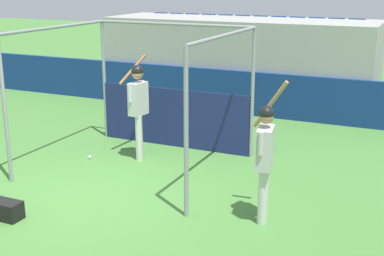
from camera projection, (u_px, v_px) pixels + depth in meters
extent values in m
plane|color=#477F38|center=(86.00, 195.00, 9.00)|extent=(60.00, 60.00, 0.00)
cube|color=navy|center=(223.00, 91.00, 14.33)|extent=(24.00, 0.12, 1.16)
cube|color=#9E9E99|center=(239.00, 61.00, 15.26)|extent=(7.60, 2.40, 2.41)
cube|color=navy|center=(134.00, 58.00, 15.77)|extent=(0.45, 0.40, 0.10)
cube|color=navy|center=(136.00, 50.00, 15.86)|extent=(0.45, 0.06, 0.40)
cube|color=navy|center=(150.00, 60.00, 15.55)|extent=(0.45, 0.40, 0.10)
cube|color=navy|center=(153.00, 51.00, 15.64)|extent=(0.45, 0.06, 0.40)
cube|color=navy|center=(167.00, 61.00, 15.33)|extent=(0.45, 0.40, 0.10)
cube|color=navy|center=(169.00, 52.00, 15.42)|extent=(0.45, 0.06, 0.40)
cube|color=navy|center=(184.00, 62.00, 15.11)|extent=(0.45, 0.40, 0.10)
cube|color=navy|center=(187.00, 53.00, 15.20)|extent=(0.45, 0.06, 0.40)
cube|color=navy|center=(202.00, 63.00, 14.89)|extent=(0.45, 0.40, 0.10)
cube|color=navy|center=(204.00, 54.00, 14.98)|extent=(0.45, 0.06, 0.40)
cube|color=navy|center=(220.00, 65.00, 14.67)|extent=(0.45, 0.40, 0.10)
cube|color=navy|center=(223.00, 55.00, 14.76)|extent=(0.45, 0.06, 0.40)
cube|color=navy|center=(239.00, 66.00, 14.45)|extent=(0.45, 0.40, 0.10)
cube|color=navy|center=(241.00, 57.00, 14.54)|extent=(0.45, 0.06, 0.40)
cube|color=navy|center=(258.00, 67.00, 14.23)|extent=(0.45, 0.40, 0.10)
cube|color=navy|center=(261.00, 58.00, 14.32)|extent=(0.45, 0.06, 0.40)
cube|color=navy|center=(278.00, 69.00, 14.01)|extent=(0.45, 0.40, 0.10)
cube|color=navy|center=(281.00, 59.00, 14.10)|extent=(0.45, 0.06, 0.40)
cube|color=navy|center=(299.00, 70.00, 13.79)|extent=(0.45, 0.40, 0.10)
cube|color=navy|center=(301.00, 60.00, 13.88)|extent=(0.45, 0.06, 0.40)
cube|color=navy|center=(321.00, 72.00, 13.57)|extent=(0.45, 0.40, 0.10)
cube|color=navy|center=(323.00, 62.00, 13.66)|extent=(0.45, 0.06, 0.40)
cube|color=navy|center=(343.00, 73.00, 13.35)|extent=(0.45, 0.40, 0.10)
cube|color=navy|center=(345.00, 63.00, 13.44)|extent=(0.45, 0.06, 0.40)
cube|color=navy|center=(147.00, 42.00, 16.36)|extent=(0.45, 0.40, 0.10)
cube|color=navy|center=(149.00, 34.00, 16.45)|extent=(0.45, 0.06, 0.40)
cube|color=navy|center=(162.00, 43.00, 16.14)|extent=(0.45, 0.40, 0.10)
cube|color=navy|center=(165.00, 35.00, 16.23)|extent=(0.45, 0.06, 0.40)
cube|color=navy|center=(179.00, 44.00, 15.92)|extent=(0.45, 0.40, 0.10)
cube|color=navy|center=(181.00, 35.00, 16.01)|extent=(0.45, 0.06, 0.40)
cube|color=navy|center=(196.00, 45.00, 15.70)|extent=(0.45, 0.40, 0.10)
cube|color=navy|center=(198.00, 36.00, 15.79)|extent=(0.45, 0.06, 0.40)
cube|color=navy|center=(213.00, 46.00, 15.48)|extent=(0.45, 0.40, 0.10)
cube|color=navy|center=(215.00, 37.00, 15.57)|extent=(0.45, 0.06, 0.40)
cube|color=navy|center=(231.00, 47.00, 15.26)|extent=(0.45, 0.40, 0.10)
cube|color=navy|center=(233.00, 38.00, 15.35)|extent=(0.45, 0.06, 0.40)
cube|color=navy|center=(249.00, 48.00, 15.04)|extent=(0.45, 0.40, 0.10)
cube|color=navy|center=(251.00, 39.00, 15.13)|extent=(0.45, 0.06, 0.40)
cube|color=navy|center=(268.00, 49.00, 14.82)|extent=(0.45, 0.40, 0.10)
cube|color=navy|center=(270.00, 40.00, 14.91)|extent=(0.45, 0.06, 0.40)
cube|color=navy|center=(287.00, 50.00, 14.60)|extent=(0.45, 0.40, 0.10)
cube|color=navy|center=(289.00, 41.00, 14.69)|extent=(0.45, 0.06, 0.40)
cube|color=navy|center=(307.00, 51.00, 14.38)|extent=(0.45, 0.40, 0.10)
cube|color=navy|center=(309.00, 42.00, 14.47)|extent=(0.45, 0.06, 0.40)
cube|color=navy|center=(328.00, 52.00, 14.16)|extent=(0.45, 0.40, 0.10)
cube|color=navy|center=(330.00, 43.00, 14.25)|extent=(0.45, 0.06, 0.40)
cube|color=navy|center=(349.00, 53.00, 13.94)|extent=(0.45, 0.40, 0.10)
cube|color=navy|center=(351.00, 44.00, 14.03)|extent=(0.45, 0.06, 0.40)
cube|color=navy|center=(159.00, 27.00, 16.95)|extent=(0.45, 0.40, 0.10)
cube|color=navy|center=(161.00, 19.00, 17.04)|extent=(0.45, 0.06, 0.40)
cube|color=navy|center=(174.00, 27.00, 16.73)|extent=(0.45, 0.40, 0.10)
cube|color=navy|center=(177.00, 19.00, 16.82)|extent=(0.45, 0.06, 0.40)
cube|color=navy|center=(190.00, 28.00, 16.51)|extent=(0.45, 0.40, 0.10)
cube|color=navy|center=(192.00, 20.00, 16.60)|extent=(0.45, 0.06, 0.40)
cube|color=navy|center=(206.00, 29.00, 16.29)|extent=(0.45, 0.40, 0.10)
cube|color=navy|center=(209.00, 20.00, 16.38)|extent=(0.45, 0.06, 0.40)
cube|color=navy|center=(223.00, 29.00, 16.07)|extent=(0.45, 0.40, 0.10)
cube|color=navy|center=(225.00, 21.00, 16.16)|extent=(0.45, 0.06, 0.40)
cube|color=navy|center=(240.00, 30.00, 15.85)|extent=(0.45, 0.40, 0.10)
cube|color=navy|center=(243.00, 22.00, 15.94)|extent=(0.45, 0.06, 0.40)
cube|color=navy|center=(258.00, 31.00, 15.63)|extent=(0.45, 0.40, 0.10)
cube|color=navy|center=(260.00, 22.00, 15.72)|extent=(0.45, 0.06, 0.40)
cube|color=navy|center=(276.00, 32.00, 15.41)|extent=(0.45, 0.40, 0.10)
cube|color=navy|center=(278.00, 23.00, 15.50)|extent=(0.45, 0.06, 0.40)
cube|color=navy|center=(295.00, 32.00, 15.19)|extent=(0.45, 0.40, 0.10)
cube|color=navy|center=(297.00, 24.00, 15.28)|extent=(0.45, 0.06, 0.40)
cube|color=navy|center=(314.00, 33.00, 14.97)|extent=(0.45, 0.40, 0.10)
cube|color=navy|center=(316.00, 24.00, 15.06)|extent=(0.45, 0.06, 0.40)
cube|color=navy|center=(334.00, 34.00, 14.75)|extent=(0.45, 0.40, 0.10)
cube|color=navy|center=(336.00, 25.00, 14.84)|extent=(0.45, 0.06, 0.40)
cube|color=navy|center=(355.00, 35.00, 14.53)|extent=(0.45, 0.40, 0.10)
cube|color=navy|center=(357.00, 26.00, 14.62)|extent=(0.45, 0.06, 0.40)
cylinder|color=gray|center=(5.00, 111.00, 9.26)|extent=(0.07, 0.07, 2.61)
cylinder|color=gray|center=(186.00, 135.00, 7.86)|extent=(0.07, 0.07, 2.61)
cylinder|color=gray|center=(104.00, 80.00, 11.95)|extent=(0.07, 0.07, 2.61)
cylinder|color=gray|center=(253.00, 94.00, 10.56)|extent=(0.07, 0.07, 2.61)
cylinder|color=gray|center=(56.00, 27.00, 10.25)|extent=(0.06, 3.08, 0.06)
cylinder|color=gray|center=(225.00, 35.00, 8.85)|extent=(0.06, 3.08, 0.06)
cylinder|color=gray|center=(173.00, 24.00, 10.90)|extent=(3.48, 0.06, 0.06)
cube|color=navy|center=(174.00, 118.00, 11.42)|extent=(3.41, 0.03, 1.26)
cylinder|color=silver|center=(139.00, 138.00, 10.59)|extent=(0.14, 0.14, 0.91)
cylinder|color=silver|center=(139.00, 135.00, 10.80)|extent=(0.14, 0.14, 0.91)
cube|color=#B7B7B7|center=(138.00, 99.00, 10.48)|extent=(0.26, 0.43, 0.65)
sphere|color=#A37556|center=(137.00, 74.00, 10.35)|extent=(0.23, 0.23, 0.23)
sphere|color=black|center=(137.00, 71.00, 10.33)|extent=(0.24, 0.24, 0.24)
cylinder|color=#B7B7B7|center=(130.00, 93.00, 10.29)|extent=(0.08, 0.08, 0.36)
cylinder|color=#B7B7B7|center=(143.00, 89.00, 10.64)|extent=(0.08, 0.08, 0.36)
cylinder|color=brown|center=(133.00, 69.00, 10.69)|extent=(0.27, 0.73, 0.54)
sphere|color=brown|center=(145.00, 84.00, 10.54)|extent=(0.08, 0.08, 0.08)
cylinder|color=silver|center=(262.00, 197.00, 7.84)|extent=(0.15, 0.15, 0.85)
cylinder|color=silver|center=(264.00, 192.00, 8.04)|extent=(0.15, 0.15, 0.85)
cube|color=#B7B7B7|center=(265.00, 148.00, 7.74)|extent=(0.30, 0.50, 0.60)
sphere|color=#A37556|center=(266.00, 117.00, 7.61)|extent=(0.21, 0.21, 0.21)
sphere|color=black|center=(266.00, 113.00, 7.60)|extent=(0.22, 0.22, 0.22)
cylinder|color=#B7B7B7|center=(260.00, 144.00, 7.48)|extent=(0.08, 0.08, 0.33)
cylinder|color=#B7B7B7|center=(265.00, 134.00, 7.94)|extent=(0.08, 0.08, 0.33)
cylinder|color=#AD7F4C|center=(270.00, 105.00, 7.94)|extent=(0.57, 0.20, 0.79)
sphere|color=#AD7F4C|center=(260.00, 133.00, 7.84)|extent=(0.08, 0.08, 0.08)
cube|color=black|center=(1.00, 209.00, 8.13)|extent=(0.70, 0.28, 0.28)
sphere|color=white|center=(90.00, 157.00, 10.78)|extent=(0.07, 0.07, 0.07)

